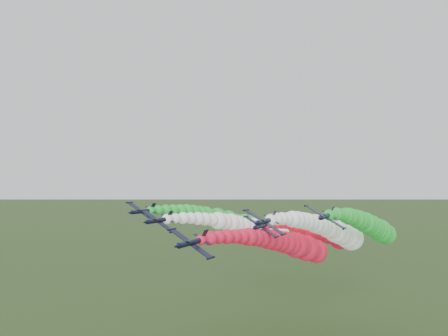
{
  "coord_description": "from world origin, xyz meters",
  "views": [
    {
      "loc": [
        43.63,
        -64.9,
        47.33
      ],
      "look_at": [
        6.29,
        11.2,
        49.43
      ],
      "focal_mm": 35.0,
      "sensor_mm": 36.0,
      "label": 1
    }
  ],
  "objects": [
    {
      "name": "jet_lead",
      "position": [
        11.34,
        39.37,
        30.96
      ],
      "size": [
        11.67,
        67.97,
        15.24
      ],
      "rotation": [
        0.0,
        0.51,
        0.0
      ],
      "color": "black",
      "rests_on": "ground"
    },
    {
      "name": "jet_inner_left",
      "position": [
        -3.8,
        53.93,
        32.32
      ],
      "size": [
        12.3,
        68.59,
        15.86
      ],
      "rotation": [
        0.0,
        0.51,
        0.0
      ],
      "color": "black",
      "rests_on": "ground"
    },
    {
      "name": "jet_outer_right",
      "position": [
        27.18,
        61.02,
        34.15
      ],
      "size": [
        11.59,
        67.89,
        15.16
      ],
      "rotation": [
        0.0,
        0.51,
        0.0
      ],
      "color": "black",
      "rests_on": "ground"
    },
    {
      "name": "jet_trail",
      "position": [
        12.16,
        67.32,
        30.9
      ],
      "size": [
        11.88,
        68.17,
        15.44
      ],
      "rotation": [
        0.0,
        0.51,
        0.0
      ],
      "color": "black",
      "rests_on": "ground"
    },
    {
      "name": "jet_inner_right",
      "position": [
        18.52,
        54.15,
        33.15
      ],
      "size": [
        12.18,
        68.47,
        15.75
      ],
      "rotation": [
        0.0,
        0.51,
        0.0
      ],
      "color": "black",
      "rests_on": "ground"
    },
    {
      "name": "jet_outer_left",
      "position": [
        -13.7,
        59.55,
        33.75
      ],
      "size": [
        11.73,
        68.02,
        15.29
      ],
      "rotation": [
        0.0,
        0.51,
        0.0
      ],
      "color": "black",
      "rests_on": "ground"
    }
  ]
}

